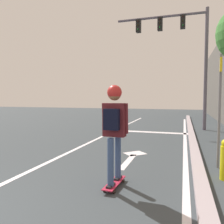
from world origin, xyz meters
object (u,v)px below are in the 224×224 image
(skateboard, at_px, (114,183))
(street_sign_post, at_px, (220,95))
(traffic_signal_mast, at_px, (180,42))
(skater, at_px, (114,121))

(skateboard, bearing_deg, street_sign_post, 42.73)
(traffic_signal_mast, bearing_deg, skateboard, -96.25)
(skater, bearing_deg, skateboard, 87.63)
(skater, height_order, traffic_signal_mast, traffic_signal_mast)
(skateboard, relative_size, skater, 0.45)
(street_sign_post, bearing_deg, skateboard, -137.27)
(traffic_signal_mast, xyz_separation_m, street_sign_post, (1.03, -6.32, -2.68))
(traffic_signal_mast, bearing_deg, street_sign_post, -80.76)
(skateboard, height_order, traffic_signal_mast, traffic_signal_mast)
(skater, bearing_deg, traffic_signal_mast, 83.75)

